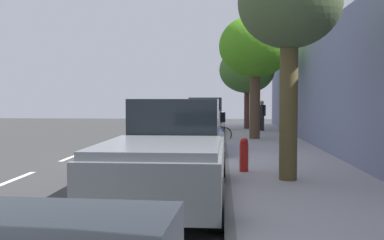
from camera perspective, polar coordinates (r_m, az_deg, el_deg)
ground at (r=14.64m, az=-4.20°, el=-4.94°), size 56.18×56.18×0.00m
sidewalk at (r=14.61m, az=11.08°, el=-4.70°), size 3.31×35.11×0.15m
curb_edge at (r=14.49m, az=4.23°, el=-4.72°), size 0.16×35.11×0.15m
lane_stripe_centre at (r=15.66m, az=-14.91°, el=-4.51°), size 0.14×35.80×0.01m
lane_stripe_bike_edge at (r=14.56m, az=-1.59°, el=-4.96°), size 0.12×35.11×0.01m
building_facade at (r=14.85m, az=18.49°, el=3.85°), size 0.50×35.11×4.56m
parked_pickup_grey_second at (r=8.44m, az=-2.70°, el=-4.49°), size 2.07×5.32×1.95m
parked_sedan_dark_blue_mid at (r=15.89m, az=0.49°, el=-1.59°), size 1.94×4.45×1.52m
parked_suv_silver_far at (r=24.31m, az=1.79°, el=0.58°), size 1.97×4.70×1.99m
bicycle_at_curb at (r=20.48m, az=2.80°, el=-1.72°), size 1.62×0.68×0.72m
cyclist_with_backpack at (r=19.99m, az=3.43°, el=0.03°), size 0.46×0.61×1.66m
street_tree_mid_block at (r=10.40m, az=12.21°, el=13.76°), size 2.27×2.27×4.93m
street_tree_far_end at (r=20.50m, az=7.97°, el=9.03°), size 3.22×3.22×5.50m
street_tree_corner at (r=26.97m, az=6.94°, el=6.23°), size 3.26×3.26×4.81m
pedestrian_on_phone at (r=25.43m, az=8.78°, el=0.80°), size 0.41×0.52×1.67m
fire_hydrant at (r=11.28m, az=6.56°, el=-4.33°), size 0.22×0.22×0.84m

